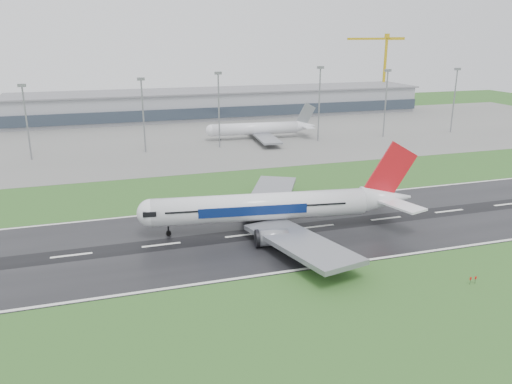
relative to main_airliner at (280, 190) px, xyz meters
name	(u,v)px	position (x,y,z in m)	size (l,w,h in m)	color
ground	(386,219)	(29.95, -1.52, -10.44)	(520.00, 520.00, 0.00)	#28551F
runway	(386,219)	(29.95, -1.52, -10.39)	(400.00, 45.00, 0.10)	black
apron	(252,134)	(29.95, 123.48, -10.40)	(400.00, 130.00, 0.08)	slate
terminal	(223,104)	(29.95, 183.48, -2.94)	(240.00, 36.00, 15.00)	gray
main_airliner	(280,190)	(0.00, 0.00, 0.00)	(70.07, 66.73, 20.69)	silver
parked_airliner	(259,122)	(29.93, 111.33, -2.52)	(53.50, 49.81, 15.68)	silver
tower_crane	(385,70)	(146.97, 198.48, 13.13)	(48.02, 2.62, 47.16)	gold
floodmast_0	(27,124)	(-68.35, 98.48, 3.68)	(0.64, 0.64, 28.25)	gray
floodmast_1	(143,117)	(-24.14, 98.48, 4.31)	(0.64, 0.64, 29.51)	gray
floodmast_2	(219,112)	(7.67, 98.48, 5.12)	(0.64, 0.64, 31.13)	gray
floodmast_3	(319,106)	(54.24, 98.48, 5.84)	(0.64, 0.64, 32.57)	gray
floodmast_4	(385,105)	(88.39, 98.48, 4.85)	(0.64, 0.64, 30.59)	gray
floodmast_5	(454,102)	(126.75, 98.48, 4.79)	(0.64, 0.64, 30.47)	gray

